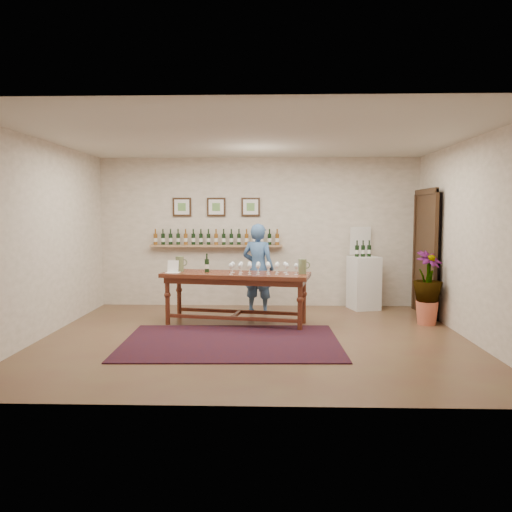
{
  "coord_description": "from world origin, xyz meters",
  "views": [
    {
      "loc": [
        0.23,
        -6.94,
        1.78
      ],
      "look_at": [
        0.0,
        0.8,
        1.1
      ],
      "focal_mm": 35.0,
      "sensor_mm": 36.0,
      "label": 1
    }
  ],
  "objects_px": {
    "display_pedestal": "(364,283)",
    "person": "(258,269)",
    "tasting_table": "(236,281)",
    "potted_plant": "(428,288)"
  },
  "relations": [
    {
      "from": "display_pedestal",
      "to": "potted_plant",
      "type": "xyz_separation_m",
      "value": [
        0.77,
        -1.26,
        0.1
      ]
    },
    {
      "from": "potted_plant",
      "to": "person",
      "type": "relative_size",
      "value": 0.64
    },
    {
      "from": "tasting_table",
      "to": "person",
      "type": "height_order",
      "value": "person"
    },
    {
      "from": "tasting_table",
      "to": "potted_plant",
      "type": "xyz_separation_m",
      "value": [
        3.04,
        0.05,
        -0.11
      ]
    },
    {
      "from": "display_pedestal",
      "to": "person",
      "type": "distance_m",
      "value": 2.01
    },
    {
      "from": "tasting_table",
      "to": "person",
      "type": "relative_size",
      "value": 1.52
    },
    {
      "from": "display_pedestal",
      "to": "person",
      "type": "height_order",
      "value": "person"
    },
    {
      "from": "potted_plant",
      "to": "tasting_table",
      "type": "bearing_deg",
      "value": -179.08
    },
    {
      "from": "tasting_table",
      "to": "display_pedestal",
      "type": "relative_size",
      "value": 2.48
    },
    {
      "from": "tasting_table",
      "to": "person",
      "type": "distance_m",
      "value": 0.92
    }
  ]
}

